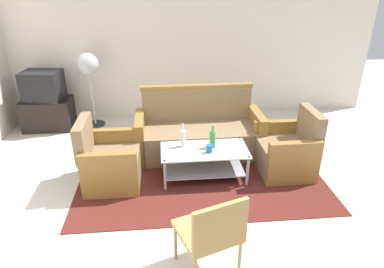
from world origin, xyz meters
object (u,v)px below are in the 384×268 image
at_px(armchair_right, 287,151).
at_px(cup, 209,149).
at_px(coffee_table, 204,158).
at_px(armchair_left, 110,162).
at_px(tv_stand, 48,114).
at_px(bottle_clear, 183,138).
at_px(wicker_chair, 212,231).
at_px(couch, 199,133).
at_px(television, 43,85).
at_px(pedestal_fan, 88,69).
at_px(bottle_green, 212,139).

relative_size(armchair_right, cup, 8.50).
height_order(armchair_right, coffee_table, armchair_right).
xyz_separation_m(armchair_left, armchair_right, (2.30, 0.07, 0.00)).
bearing_deg(coffee_table, tv_stand, 143.66).
xyz_separation_m(armchair_left, bottle_clear, (0.93, 0.12, 0.24)).
distance_m(cup, wicker_chair, 1.52).
relative_size(cup, wicker_chair, 0.12).
xyz_separation_m(coffee_table, wicker_chair, (-0.14, -1.60, 0.22)).
bearing_deg(bottle_clear, couch, 64.33).
height_order(armchair_left, television, television).
height_order(armchair_left, bottle_clear, armchair_left).
bearing_deg(coffee_table, television, 143.62).
distance_m(armchair_right, tv_stand, 3.98).
xyz_separation_m(coffee_table, pedestal_fan, (-1.70, 1.86, 0.74)).
bearing_deg(bottle_clear, wicker_chair, -85.81).
relative_size(coffee_table, bottle_clear, 3.49).
distance_m(coffee_table, bottle_green, 0.28).
xyz_separation_m(bottle_green, tv_stand, (-2.56, 1.76, -0.26)).
distance_m(couch, wicker_chair, 2.28).
xyz_separation_m(tv_stand, pedestal_fan, (0.76, 0.05, 0.75)).
relative_size(armchair_left, armchair_right, 1.00).
xyz_separation_m(armchair_right, pedestal_fan, (-2.81, 1.80, 0.73)).
relative_size(couch, armchair_right, 2.13).
height_order(bottle_green, pedestal_fan, pedestal_fan).
distance_m(couch, pedestal_fan, 2.19).
xyz_separation_m(cup, tv_stand, (-2.51, 1.90, -0.20)).
xyz_separation_m(tv_stand, wicker_chair, (2.31, -3.41, 0.23)).
distance_m(armchair_left, television, 2.27).
bearing_deg(pedestal_fan, armchair_left, -74.95).
bearing_deg(wicker_chair, armchair_right, 33.52).
distance_m(armchair_left, pedestal_fan, 2.07).
bearing_deg(wicker_chair, pedestal_fan, 94.86).
relative_size(couch, wicker_chair, 2.15).
relative_size(couch, coffee_table, 1.64).
xyz_separation_m(armchair_left, pedestal_fan, (-0.50, 1.87, 0.73)).
height_order(couch, coffee_table, couch).
height_order(coffee_table, cup, cup).
distance_m(coffee_table, television, 3.09).
relative_size(armchair_right, tv_stand, 1.06).
xyz_separation_m(coffee_table, television, (-2.45, 1.81, 0.49)).
relative_size(tv_stand, pedestal_fan, 0.63).
bearing_deg(television, cup, 150.44).
bearing_deg(bottle_clear, bottle_green, -8.36).
relative_size(bottle_clear, cup, 3.15).
bearing_deg(tv_stand, couch, -24.95).
bearing_deg(tv_stand, coffee_table, -36.34).
distance_m(couch, armchair_left, 1.38).
height_order(bottle_green, television, television).
distance_m(couch, cup, 0.77).
height_order(bottle_green, tv_stand, bottle_green).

